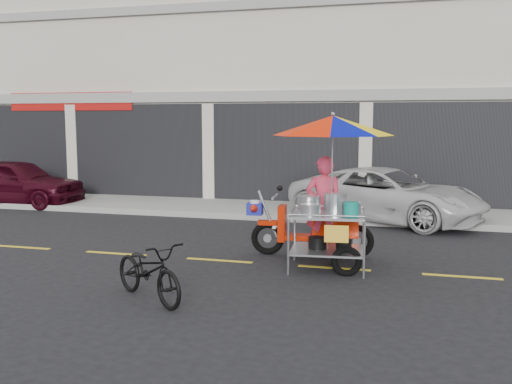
% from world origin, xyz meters
% --- Properties ---
extents(ground, '(90.00, 90.00, 0.00)m').
position_xyz_m(ground, '(0.00, 0.00, 0.00)').
color(ground, black).
extents(sidewalk, '(45.00, 3.00, 0.15)m').
position_xyz_m(sidewalk, '(0.00, 5.50, 0.07)').
color(sidewalk, gray).
rests_on(sidewalk, ground).
extents(shophouse_block, '(36.00, 8.11, 10.40)m').
position_xyz_m(shophouse_block, '(2.82, 10.59, 4.24)').
color(shophouse_block, beige).
rests_on(shophouse_block, ground).
extents(centerline, '(42.00, 0.10, 0.01)m').
position_xyz_m(centerline, '(0.00, 0.00, 0.00)').
color(centerline, gold).
rests_on(centerline, ground).
extents(maroon_sedan, '(3.98, 1.67, 1.34)m').
position_xyz_m(maroon_sedan, '(-9.76, 4.70, 0.67)').
color(maroon_sedan, '#330512').
rests_on(maroon_sedan, ground).
extents(white_pickup, '(5.13, 3.78, 1.29)m').
position_xyz_m(white_pickup, '(0.66, 4.70, 0.65)').
color(white_pickup, silver).
rests_on(white_pickup, ground).
extents(near_bicycle, '(1.62, 1.35, 0.83)m').
position_xyz_m(near_bicycle, '(-2.22, -2.34, 0.42)').
color(near_bicycle, black).
rests_on(near_bicycle, ground).
extents(food_vendor_rig, '(2.69, 2.13, 2.57)m').
position_xyz_m(food_vendor_rig, '(-0.17, 0.28, 1.61)').
color(food_vendor_rig, black).
rests_on(food_vendor_rig, ground).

